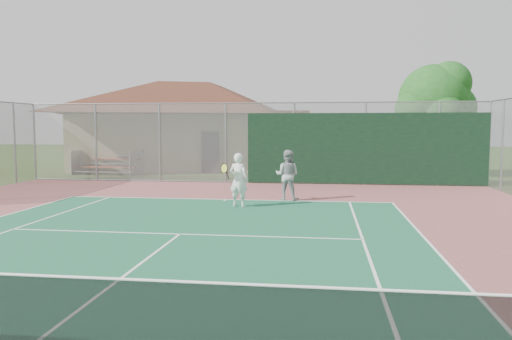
# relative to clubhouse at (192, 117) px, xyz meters

# --- Properties ---
(tennis_net) EXTENTS (11.85, 0.08, 1.10)m
(tennis_net) POSITION_rel_clubhouse_xyz_m (4.75, -25.39, -2.55)
(tennis_net) COLOR gray
(tennis_net) RESTS_ON ground
(back_fence) EXTENTS (20.08, 0.11, 3.53)m
(back_fence) POSITION_rel_clubhouse_xyz_m (6.86, -8.41, -1.39)
(back_fence) COLOR gray
(back_fence) RESTS_ON ground
(clubhouse) EXTENTS (15.34, 11.54, 6.03)m
(clubhouse) POSITION_rel_clubhouse_xyz_m (0.00, 0.00, 0.00)
(clubhouse) COLOR tan
(clubhouse) RESTS_ON ground
(bleachers) EXTENTS (3.46, 2.25, 1.24)m
(bleachers) POSITION_rel_clubhouse_xyz_m (-3.10, -5.03, -2.41)
(bleachers) COLOR #9B3D23
(bleachers) RESTS_ON ground
(tree) EXTENTS (4.01, 3.80, 5.60)m
(tree) POSITION_rel_clubhouse_xyz_m (13.42, -4.47, 0.62)
(tree) COLOR #341E12
(tree) RESTS_ON ground
(player_white_front) EXTENTS (0.89, 0.72, 1.66)m
(player_white_front) POSITION_rel_clubhouse_xyz_m (5.43, -14.93, -2.23)
(player_white_front) COLOR white
(player_white_front) RESTS_ON ground
(player_grey_back) EXTENTS (0.91, 0.76, 1.68)m
(player_grey_back) POSITION_rel_clubhouse_xyz_m (6.81, -13.31, -2.22)
(player_grey_back) COLOR #999C9E
(player_grey_back) RESTS_ON ground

